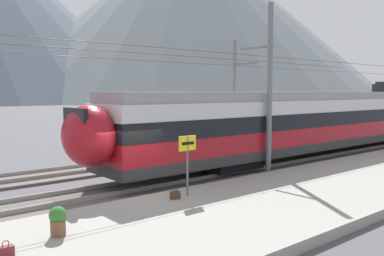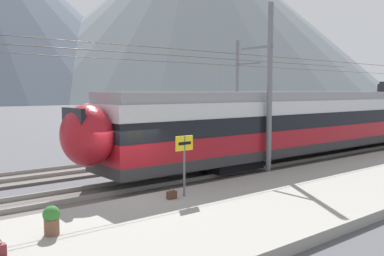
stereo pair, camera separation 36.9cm
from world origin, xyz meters
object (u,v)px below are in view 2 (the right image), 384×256
(train_near_platform, at_px, (342,118))
(train_far_track, at_px, (353,111))
(platform_sign, at_px, (184,152))
(handbag_near_sign, at_px, (172,195))
(catenary_mast_far_side, at_px, (239,91))
(catenary_mast_mid, at_px, (268,87))
(potted_plant_platform_edge, at_px, (51,219))

(train_near_platform, bearing_deg, train_far_track, 26.40)
(platform_sign, xyz_separation_m, handbag_near_sign, (-0.56, -0.04, -1.38))
(train_far_track, height_order, catenary_mast_far_side, catenary_mast_far_side)
(platform_sign, relative_size, handbag_near_sign, 5.28)
(catenary_mast_mid, relative_size, handbag_near_sign, 119.02)
(catenary_mast_mid, xyz_separation_m, catenary_mast_far_side, (6.20, 7.94, -0.19))
(train_far_track, distance_m, catenary_mast_far_side, 12.12)
(catenary_mast_mid, relative_size, platform_sign, 22.52)
(catenary_mast_mid, distance_m, potted_plant_platform_edge, 11.64)
(train_far_track, relative_size, catenary_mast_mid, 0.67)
(catenary_mast_far_side, bearing_deg, handbag_near_sign, -143.19)
(handbag_near_sign, relative_size, potted_plant_platform_edge, 0.53)
(potted_plant_platform_edge, bearing_deg, catenary_mast_far_side, 31.44)
(platform_sign, bearing_deg, train_near_platform, 11.74)
(train_far_track, bearing_deg, potted_plant_platform_edge, -163.31)
(catenary_mast_mid, distance_m, catenary_mast_far_side, 10.08)
(platform_sign, height_order, potted_plant_platform_edge, platform_sign)
(catenary_mast_far_side, xyz_separation_m, platform_sign, (-12.15, -9.47, -2.05))
(platform_sign, distance_m, potted_plant_platform_edge, 5.13)
(handbag_near_sign, bearing_deg, potted_plant_platform_edge, -168.02)
(train_far_track, xyz_separation_m, potted_plant_platform_edge, (-28.95, -8.68, -1.50))
(handbag_near_sign, bearing_deg, train_far_track, 17.50)
(platform_sign, bearing_deg, catenary_mast_mid, 14.41)
(catenary_mast_far_side, bearing_deg, train_near_platform, -69.23)
(train_far_track, xyz_separation_m, platform_sign, (-24.03, -7.72, -0.39))
(catenary_mast_mid, height_order, catenary_mast_far_side, catenary_mast_mid)
(train_far_track, bearing_deg, train_near_platform, -153.60)
(train_far_track, xyz_separation_m, catenary_mast_mid, (-18.08, -6.19, 1.84))
(catenary_mast_mid, bearing_deg, train_near_platform, 9.87)
(catenary_mast_far_side, bearing_deg, platform_sign, -142.06)
(train_far_track, distance_m, platform_sign, 25.24)
(train_far_track, bearing_deg, catenary_mast_mid, -161.11)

